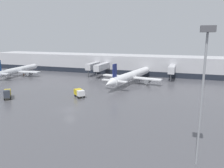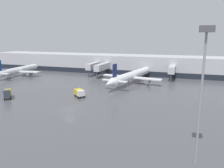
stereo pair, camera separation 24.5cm
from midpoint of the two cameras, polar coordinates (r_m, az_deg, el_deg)
name	(u,v)px [view 1 (the left image)]	position (r m, az deg, el deg)	size (l,w,h in m)	color
ground_plane	(69,110)	(56.09, -11.22, -6.61)	(320.00, 320.00, 0.00)	#4C4C51
terminal_building	(131,64)	(111.73, 4.81, 5.19)	(160.00, 30.00, 9.00)	#B2B2B7
parked_jet_0	(131,76)	(86.08, 4.95, 2.15)	(24.46, 39.77, 9.12)	white
parked_jet_2	(17,70)	(111.57, -23.56, 3.27)	(22.22, 34.75, 8.58)	silver
service_truck_0	(79,92)	(66.65, -8.64, -2.20)	(4.31, 4.09, 2.34)	gold
service_truck_1	(7,93)	(71.50, -25.80, -2.21)	(4.61, 4.88, 2.83)	gold
traffic_cone_1	(24,74)	(114.36, -22.07, 2.42)	(0.38, 0.38, 0.73)	orange
traffic_cone_2	(118,82)	(87.48, 1.45, 0.56)	(0.51, 0.51, 0.65)	orange
apron_light_mast_1	(205,59)	(30.72, 22.98, 6.11)	(1.80, 1.80, 19.18)	gray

